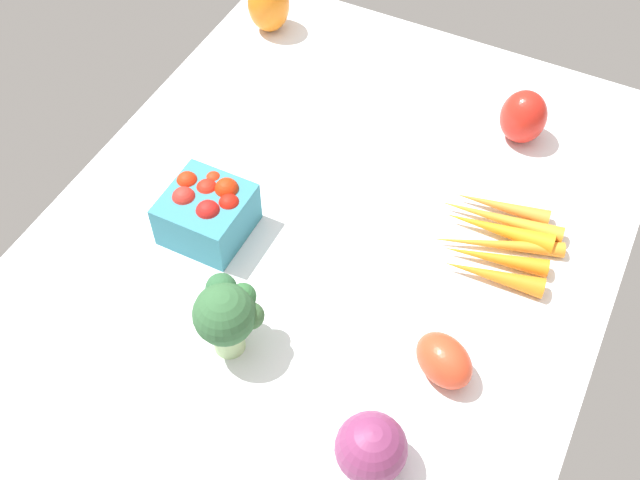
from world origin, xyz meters
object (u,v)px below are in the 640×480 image
object	(u,v)px
bell_pepper_orange	(269,4)
broccoli_head	(227,314)
roma_tomato	(444,360)
carrot_bunch	(497,238)
bell_pepper_red	(523,117)
red_onion_center	(371,448)
berry_basket	(207,211)

from	to	relation	value
bell_pepper_orange	broccoli_head	distance (cm)	63.15
roma_tomato	carrot_bunch	bearing A→B (deg)	-60.91
carrot_bunch	broccoli_head	bearing A→B (deg)	140.59
roma_tomato	bell_pepper_orange	size ratio (longest dim) A/B	0.79
bell_pepper_orange	carrot_bunch	size ratio (longest dim) A/B	0.53
bell_pepper_red	broccoli_head	size ratio (longest dim) A/B	0.77
roma_tomato	red_onion_center	bearing A→B (deg)	105.81
bell_pepper_red	red_onion_center	distance (cm)	57.42
red_onion_center	bell_pepper_orange	world-z (taller)	bell_pepper_orange
bell_pepper_red	broccoli_head	bearing A→B (deg)	157.85
bell_pepper_red	berry_basket	world-z (taller)	bell_pepper_red
bell_pepper_orange	carrot_bunch	xyz separation A→B (cm)	(-27.79, -50.53, -3.70)
roma_tomato	bell_pepper_orange	distance (cm)	71.13
red_onion_center	roma_tomato	bearing A→B (deg)	-12.19
red_onion_center	carrot_bunch	world-z (taller)	red_onion_center
bell_pepper_red	roma_tomato	bearing A→B (deg)	-174.60
red_onion_center	carrot_bunch	bearing A→B (deg)	-4.25
roma_tomato	berry_basket	size ratio (longest dim) A/B	0.73
bell_pepper_red	berry_basket	bearing A→B (deg)	138.16
bell_pepper_red	berry_basket	size ratio (longest dim) A/B	0.79
red_onion_center	berry_basket	bearing A→B (deg)	58.17
roma_tomato	red_onion_center	size ratio (longest dim) A/B	0.97
bell_pepper_orange	broccoli_head	xyz separation A→B (cm)	(-57.45, -26.16, 1.80)
berry_basket	bell_pepper_orange	bearing A→B (deg)	18.24
bell_pepper_red	red_onion_center	xyz separation A→B (cm)	(-57.41, -0.97, -0.23)
roma_tomato	berry_basket	bearing A→B (deg)	17.93
bell_pepper_red	carrot_bunch	bearing A→B (deg)	-170.25
red_onion_center	carrot_bunch	xyz separation A→B (cm)	(36.16, -2.69, -2.75)
red_onion_center	bell_pepper_orange	bearing A→B (deg)	36.81
broccoli_head	roma_tomato	bearing A→B (deg)	-72.40
roma_tomato	bell_pepper_red	world-z (taller)	bell_pepper_red
red_onion_center	broccoli_head	xyz separation A→B (cm)	(6.50, 21.69, 2.75)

